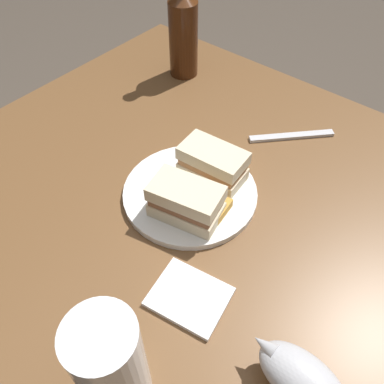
{
  "coord_description": "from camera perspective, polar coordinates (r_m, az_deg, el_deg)",
  "views": [
    {
      "loc": [
        0.28,
        -0.34,
        1.29
      ],
      "look_at": [
        -0.01,
        0.01,
        0.78
      ],
      "focal_mm": 37.21,
      "sensor_mm": 36.0,
      "label": 1
    }
  ],
  "objects": [
    {
      "name": "plate",
      "position": [
        0.72,
        -0.28,
        -0.11
      ],
      "size": [
        0.24,
        0.24,
        0.01
      ],
      "primitive_type": "cylinder",
      "color": "white",
      "rests_on": "dining_table"
    },
    {
      "name": "potato_wedge_middle",
      "position": [
        0.68,
        2.26,
        -1.84
      ],
      "size": [
        0.04,
        0.02,
        0.02
      ],
      "primitive_type": "cube",
      "rotation": [
        0.0,
        0.0,
        3.21
      ],
      "color": "#AD702D",
      "rests_on": "plate"
    },
    {
      "name": "pint_glass",
      "position": [
        0.51,
        -11.37,
        -23.41
      ],
      "size": [
        0.08,
        0.08,
        0.17
      ],
      "color": "white",
      "rests_on": "dining_table"
    },
    {
      "name": "gravy_boat",
      "position": [
        0.55,
        15.26,
        -24.28
      ],
      "size": [
        0.13,
        0.07,
        0.06
      ],
      "color": "#B7B7BC",
      "rests_on": "dining_table"
    },
    {
      "name": "sandwich_half_left",
      "position": [
        0.66,
        -0.78,
        -1.4
      ],
      "size": [
        0.13,
        0.09,
        0.07
      ],
      "color": "beige",
      "rests_on": "plate"
    },
    {
      "name": "potato_wedge_back",
      "position": [
        0.73,
        6.06,
        1.85
      ],
      "size": [
        0.03,
        0.05,
        0.02
      ],
      "primitive_type": "cube",
      "rotation": [
        0.0,
        0.0,
        1.37
      ],
      "color": "#B77F33",
      "rests_on": "plate"
    },
    {
      "name": "fork",
      "position": [
        0.87,
        14.09,
        7.79
      ],
      "size": [
        0.14,
        0.14,
        0.01
      ],
      "primitive_type": "cube",
      "rotation": [
        0.0,
        0.0,
        0.81
      ],
      "color": "silver",
      "rests_on": "dining_table"
    },
    {
      "name": "potato_wedge_right_edge",
      "position": [
        0.68,
        3.87,
        -2.43
      ],
      "size": [
        0.03,
        0.04,
        0.02
      ],
      "primitive_type": "cube",
      "rotation": [
        0.0,
        0.0,
        1.77
      ],
      "color": "#B77F33",
      "rests_on": "plate"
    },
    {
      "name": "dining_table",
      "position": [
        1.02,
        0.2,
        -16.05
      ],
      "size": [
        1.06,
        0.98,
        0.75
      ],
      "primitive_type": "cube",
      "color": "brown",
      "rests_on": "ground"
    },
    {
      "name": "cider_bottle",
      "position": [
        0.99,
        -1.27,
        22.06
      ],
      "size": [
        0.07,
        0.07,
        0.28
      ],
      "color": "#47230F",
      "rests_on": "dining_table"
    },
    {
      "name": "sandwich_half_right",
      "position": [
        0.72,
        2.99,
        4.09
      ],
      "size": [
        0.12,
        0.08,
        0.06
      ],
      "color": "beige",
      "rests_on": "plate"
    },
    {
      "name": "napkin",
      "position": [
        0.61,
        -0.39,
        -14.78
      ],
      "size": [
        0.12,
        0.11,
        0.01
      ],
      "primitive_type": "cube",
      "rotation": [
        0.0,
        0.0,
        0.18
      ],
      "color": "white",
      "rests_on": "dining_table"
    },
    {
      "name": "potato_wedge_left_edge",
      "position": [
        0.68,
        4.02,
        -2.58
      ],
      "size": [
        0.03,
        0.05,
        0.02
      ],
      "primitive_type": "cube",
      "rotation": [
        0.0,
        0.0,
        4.84
      ],
      "color": "gold",
      "rests_on": "plate"
    },
    {
      "name": "ground_plane",
      "position": [
        1.37,
        0.16,
        -22.84
      ],
      "size": [
        6.0,
        6.0,
        0.0
      ],
      "primitive_type": "plane",
      "color": "#4C4238"
    },
    {
      "name": "potato_wedge_front",
      "position": [
        0.7,
        1.89,
        -0.14
      ],
      "size": [
        0.04,
        0.05,
        0.02
      ],
      "primitive_type": "cube",
      "rotation": [
        0.0,
        0.0,
        5.23
      ],
      "color": "gold",
      "rests_on": "plate"
    }
  ]
}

